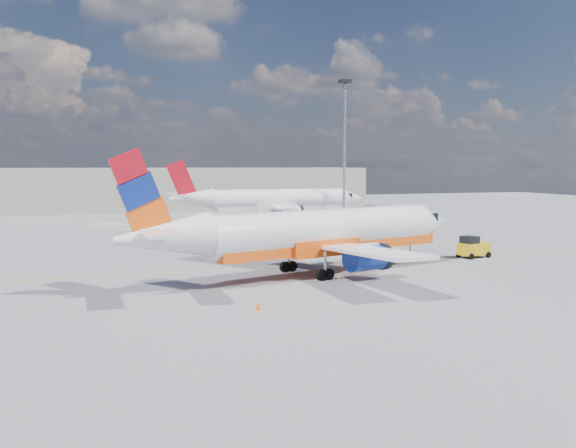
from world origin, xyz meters
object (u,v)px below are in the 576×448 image
object	(u,v)px
main_jet	(315,233)
gse_tug	(473,247)
second_jet	(273,201)
traffic_cone	(258,307)

from	to	relation	value
main_jet	gse_tug	distance (m)	17.79
second_jet	gse_tug	distance (m)	42.83
second_jet	main_jet	bearing A→B (deg)	-103.24
traffic_cone	second_jet	bearing A→B (deg)	71.06
second_jet	gse_tug	size ratio (longest dim) A/B	10.02
gse_tug	second_jet	bearing A→B (deg)	86.53
main_jet	gse_tug	size ratio (longest dim) A/B	10.39
second_jet	traffic_cone	distance (m)	60.15
gse_tug	traffic_cone	distance (m)	28.93
main_jet	traffic_cone	xyz separation A→B (m)	(-7.84, -10.62, -2.95)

